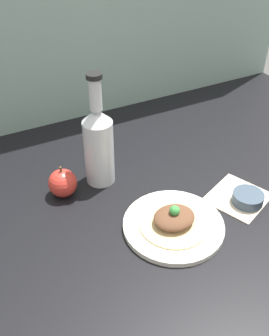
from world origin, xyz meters
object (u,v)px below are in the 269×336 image
at_px(dipping_bowl, 248,199).
at_px(apple, 63,183).
at_px(cider_bottle, 99,143).
at_px(plate, 173,225).
at_px(plated_food, 174,219).

bearing_deg(dipping_bowl, apple, 148.63).
bearing_deg(cider_bottle, plate, -71.45).
relative_size(plate, apple, 2.72).
relative_size(cider_bottle, dipping_bowl, 3.97).
relative_size(plated_food, apple, 1.89).
height_order(plate, apple, apple).
bearing_deg(apple, plate, -50.54).
xyz_separation_m(plated_food, apple, (-0.19, 0.23, 0.01)).
relative_size(plated_food, cider_bottle, 0.54).
bearing_deg(plate, cider_bottle, 108.55).
bearing_deg(plate, dipping_bowl, -3.44).
distance_m(cider_bottle, dipping_bowl, 0.40).
height_order(plate, plated_food, plated_food).
relative_size(plate, plated_food, 1.44).
xyz_separation_m(plated_food, dipping_bowl, (0.21, -0.01, -0.01)).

